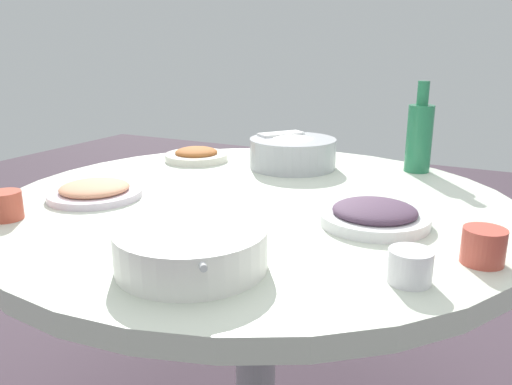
{
  "coord_description": "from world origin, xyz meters",
  "views": [
    {
      "loc": [
        0.58,
        -1.13,
        1.13
      ],
      "look_at": [
        0.01,
        -0.02,
        0.77
      ],
      "focal_mm": 36.14,
      "sensor_mm": 36.0,
      "label": 1
    }
  ],
  "objects_px": {
    "soup_bowl": "(191,249)",
    "tea_cup_side": "(6,206)",
    "tea_cup_far": "(483,246)",
    "dish_shrimp": "(95,191)",
    "dish_stirfry": "(196,155)",
    "green_bottle": "(419,136)",
    "round_dining_table": "(255,226)",
    "rice_bowl": "(293,152)",
    "tea_cup_near": "(410,266)",
    "dish_eggplant": "(374,215)"
  },
  "relations": [
    {
      "from": "round_dining_table",
      "to": "dish_eggplant",
      "type": "bearing_deg",
      "value": -10.26
    },
    {
      "from": "dish_eggplant",
      "to": "tea_cup_near",
      "type": "distance_m",
      "value": 0.29
    },
    {
      "from": "dish_shrimp",
      "to": "green_bottle",
      "type": "relative_size",
      "value": 0.87
    },
    {
      "from": "round_dining_table",
      "to": "tea_cup_side",
      "type": "bearing_deg",
      "value": -136.5
    },
    {
      "from": "tea_cup_side",
      "to": "tea_cup_near",
      "type": "bearing_deg",
      "value": 5.72
    },
    {
      "from": "dish_shrimp",
      "to": "dish_stirfry",
      "type": "bearing_deg",
      "value": 91.16
    },
    {
      "from": "green_bottle",
      "to": "tea_cup_near",
      "type": "bearing_deg",
      "value": -80.45
    },
    {
      "from": "tea_cup_near",
      "to": "rice_bowl",
      "type": "bearing_deg",
      "value": 126.57
    },
    {
      "from": "soup_bowl",
      "to": "dish_stirfry",
      "type": "height_order",
      "value": "soup_bowl"
    },
    {
      "from": "rice_bowl",
      "to": "dish_eggplant",
      "type": "relative_size",
      "value": 1.14
    },
    {
      "from": "dish_shrimp",
      "to": "tea_cup_near",
      "type": "xyz_separation_m",
      "value": [
        0.82,
        -0.13,
        0.01
      ]
    },
    {
      "from": "dish_eggplant",
      "to": "green_bottle",
      "type": "distance_m",
      "value": 0.55
    },
    {
      "from": "rice_bowl",
      "to": "dish_stirfry",
      "type": "xyz_separation_m",
      "value": [
        -0.33,
        -0.05,
        -0.03
      ]
    },
    {
      "from": "tea_cup_near",
      "to": "soup_bowl",
      "type": "bearing_deg",
      "value": -162.16
    },
    {
      "from": "tea_cup_near",
      "to": "tea_cup_side",
      "type": "bearing_deg",
      "value": -174.28
    },
    {
      "from": "soup_bowl",
      "to": "tea_cup_side",
      "type": "bearing_deg",
      "value": 177.04
    },
    {
      "from": "tea_cup_far",
      "to": "dish_stirfry",
      "type": "bearing_deg",
      "value": 152.67
    },
    {
      "from": "rice_bowl",
      "to": "soup_bowl",
      "type": "xyz_separation_m",
      "value": [
        0.14,
        -0.79,
        -0.01
      ]
    },
    {
      "from": "soup_bowl",
      "to": "tea_cup_side",
      "type": "distance_m",
      "value": 0.52
    },
    {
      "from": "soup_bowl",
      "to": "round_dining_table",
      "type": "bearing_deg",
      "value": 102.28
    },
    {
      "from": "dish_eggplant",
      "to": "dish_stirfry",
      "type": "bearing_deg",
      "value": 152.75
    },
    {
      "from": "soup_bowl",
      "to": "dish_shrimp",
      "type": "relative_size",
      "value": 1.13
    },
    {
      "from": "dish_stirfry",
      "to": "tea_cup_side",
      "type": "xyz_separation_m",
      "value": [
        -0.04,
        -0.71,
        0.01
      ]
    },
    {
      "from": "round_dining_table",
      "to": "dish_stirfry",
      "type": "height_order",
      "value": "dish_stirfry"
    },
    {
      "from": "green_bottle",
      "to": "tea_cup_far",
      "type": "relative_size",
      "value": 3.61
    },
    {
      "from": "round_dining_table",
      "to": "soup_bowl",
      "type": "height_order",
      "value": "soup_bowl"
    },
    {
      "from": "tea_cup_near",
      "to": "tea_cup_far",
      "type": "relative_size",
      "value": 0.96
    },
    {
      "from": "rice_bowl",
      "to": "tea_cup_far",
      "type": "bearing_deg",
      "value": -41.65
    },
    {
      "from": "rice_bowl",
      "to": "green_bottle",
      "type": "height_order",
      "value": "green_bottle"
    },
    {
      "from": "tea_cup_near",
      "to": "tea_cup_side",
      "type": "xyz_separation_m",
      "value": [
        -0.87,
        -0.09,
        0.0
      ]
    },
    {
      "from": "dish_eggplant",
      "to": "tea_cup_near",
      "type": "bearing_deg",
      "value": -63.94
    },
    {
      "from": "soup_bowl",
      "to": "tea_cup_side",
      "type": "height_order",
      "value": "soup_bowl"
    },
    {
      "from": "tea_cup_side",
      "to": "dish_shrimp",
      "type": "bearing_deg",
      "value": 76.34
    },
    {
      "from": "soup_bowl",
      "to": "tea_cup_far",
      "type": "relative_size",
      "value": 3.53
    },
    {
      "from": "tea_cup_side",
      "to": "tea_cup_far",
      "type": "bearing_deg",
      "value": 13.04
    },
    {
      "from": "soup_bowl",
      "to": "dish_eggplant",
      "type": "xyz_separation_m",
      "value": [
        0.23,
        0.37,
        -0.01
      ]
    },
    {
      "from": "tea_cup_near",
      "to": "tea_cup_side",
      "type": "height_order",
      "value": "tea_cup_side"
    },
    {
      "from": "tea_cup_far",
      "to": "dish_shrimp",
      "type": "bearing_deg",
      "value": -179.64
    },
    {
      "from": "dish_stirfry",
      "to": "tea_cup_side",
      "type": "bearing_deg",
      "value": -93.53
    },
    {
      "from": "green_bottle",
      "to": "tea_cup_side",
      "type": "height_order",
      "value": "green_bottle"
    },
    {
      "from": "green_bottle",
      "to": "dish_stirfry",
      "type": "bearing_deg",
      "value": -165.31
    },
    {
      "from": "dish_shrimp",
      "to": "tea_cup_side",
      "type": "distance_m",
      "value": 0.23
    },
    {
      "from": "tea_cup_near",
      "to": "round_dining_table",
      "type": "bearing_deg",
      "value": 144.88
    },
    {
      "from": "dish_stirfry",
      "to": "green_bottle",
      "type": "distance_m",
      "value": 0.73
    },
    {
      "from": "dish_eggplant",
      "to": "tea_cup_far",
      "type": "xyz_separation_m",
      "value": [
        0.23,
        -0.12,
        0.01
      ]
    },
    {
      "from": "green_bottle",
      "to": "tea_cup_far",
      "type": "distance_m",
      "value": 0.71
    },
    {
      "from": "soup_bowl",
      "to": "tea_cup_side",
      "type": "relative_size",
      "value": 3.66
    },
    {
      "from": "rice_bowl",
      "to": "dish_shrimp",
      "type": "distance_m",
      "value": 0.63
    },
    {
      "from": "round_dining_table",
      "to": "green_bottle",
      "type": "distance_m",
      "value": 0.61
    },
    {
      "from": "dish_shrimp",
      "to": "dish_eggplant",
      "type": "xyz_separation_m",
      "value": [
        0.69,
        0.12,
        0.0
      ]
    }
  ]
}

